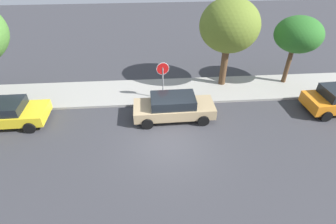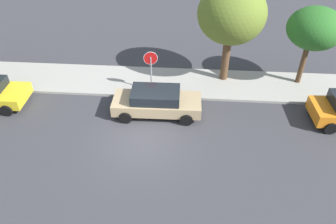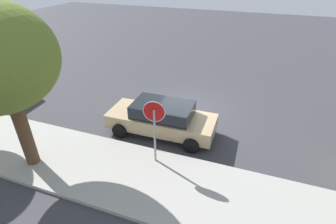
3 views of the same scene
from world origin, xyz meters
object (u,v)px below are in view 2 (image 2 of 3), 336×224
object	(u,v)px
stop_sign	(151,65)
street_tree_near_corner	(232,14)
street_tree_mid_block	(315,29)
parked_car_tan	(157,102)

from	to	relation	value
stop_sign	street_tree_near_corner	bearing A→B (deg)	22.43
stop_sign	street_tree_mid_block	size ratio (longest dim) A/B	0.56
stop_sign	street_tree_near_corner	world-z (taller)	street_tree_near_corner
street_tree_near_corner	parked_car_tan	bearing A→B (deg)	-135.65
parked_car_tan	street_tree_near_corner	world-z (taller)	street_tree_near_corner
street_tree_near_corner	street_tree_mid_block	world-z (taller)	street_tree_near_corner
stop_sign	parked_car_tan	world-z (taller)	stop_sign
parked_car_tan	street_tree_near_corner	size ratio (longest dim) A/B	0.79
parked_car_tan	street_tree_mid_block	xyz separation A→B (m)	(8.22, 3.48, 2.72)
stop_sign	street_tree_near_corner	distance (m)	5.12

